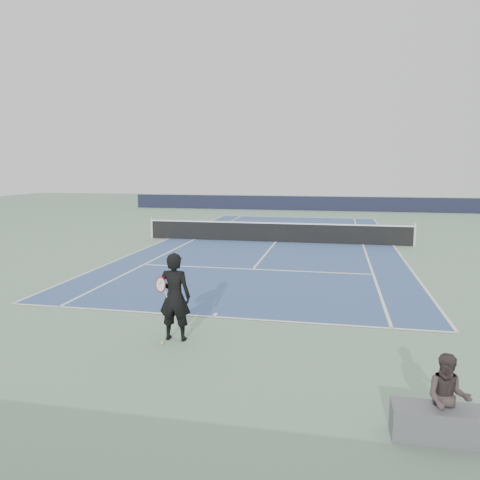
% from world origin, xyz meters
% --- Properties ---
extents(ground, '(80.00, 80.00, 0.00)m').
position_xyz_m(ground, '(0.00, 0.00, 0.00)').
color(ground, gray).
extents(court_surface, '(10.97, 23.77, 0.01)m').
position_xyz_m(court_surface, '(0.00, 0.00, 0.01)').
color(court_surface, '#385384').
rests_on(court_surface, ground).
extents(tennis_net, '(12.90, 0.10, 1.07)m').
position_xyz_m(tennis_net, '(0.00, 0.00, 0.50)').
color(tennis_net, silver).
rests_on(tennis_net, ground).
extents(windscreen_far, '(30.00, 0.25, 1.20)m').
position_xyz_m(windscreen_far, '(0.00, 17.88, 0.60)').
color(windscreen_far, black).
rests_on(windscreen_far, ground).
extents(tennis_player, '(0.81, 0.52, 1.85)m').
position_xyz_m(tennis_player, '(-0.40, -13.47, 0.93)').
color(tennis_player, black).
rests_on(tennis_player, ground).
extents(tennis_ball, '(0.07, 0.07, 0.07)m').
position_xyz_m(tennis_ball, '(-0.57, -13.79, 0.04)').
color(tennis_ball, '#C7DC2D').
rests_on(tennis_ball, ground).
extents(spectator_bench, '(1.43, 0.66, 1.18)m').
position_xyz_m(spectator_bench, '(4.31, -16.24, 0.41)').
color(spectator_bench, '#58585D').
rests_on(spectator_bench, ground).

